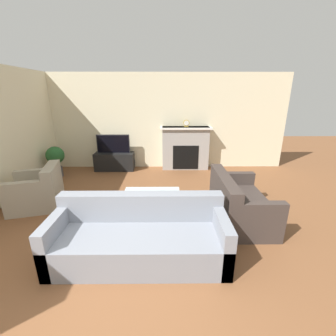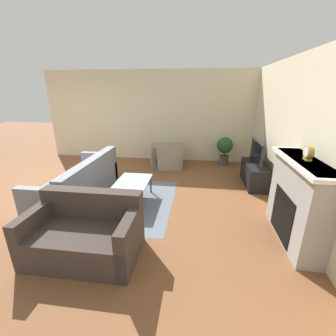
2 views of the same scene
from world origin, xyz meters
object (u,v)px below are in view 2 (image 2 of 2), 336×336
armchair_by_window (166,157)px  couch_loveseat (86,235)px  mantel_clock (308,153)px  potted_plant (225,148)px  coffee_table (132,184)px  tv (256,153)px  couch_sectional (80,184)px

armchair_by_window → couch_loveseat: bearing=67.1°
mantel_clock → potted_plant: bearing=-169.4°
mantel_clock → armchair_by_window: bearing=-143.0°
couch_loveseat → armchair_by_window: bearing=81.9°
couch_loveseat → coffee_table: (-1.54, 0.19, 0.08)m
tv → potted_plant: bearing=-159.2°
armchair_by_window → coffee_table: (2.27, -0.35, 0.08)m
tv → armchair_by_window: 2.50m
couch_sectional → coffee_table: size_ratio=2.23×
tv → potted_plant: size_ratio=1.13×
coffee_table → mantel_clock: mantel_clock is taller
tv → couch_sectional: size_ratio=0.40×
potted_plant → mantel_clock: bearing=10.6°
couch_loveseat → mantel_clock: bearing=13.6°
armchair_by_window → potted_plant: size_ratio=1.30×
couch_loveseat → armchair_by_window: same height
coffee_table → mantel_clock: size_ratio=5.23×
tv → potted_plant: tv is taller
armchair_by_window → coffee_table: size_ratio=1.04×
tv → couch_loveseat: size_ratio=0.65×
coffee_table → potted_plant: size_ratio=1.25×
couch_sectional → mantel_clock: size_ratio=11.66×
coffee_table → potted_plant: potted_plant is taller
tv → mantel_clock: mantel_clock is taller
armchair_by_window → mantel_clock: (3.11, 2.34, 1.05)m
couch_sectional → coffee_table: couch_sectional is taller
couch_loveseat → potted_plant: 4.76m
couch_loveseat → armchair_by_window: size_ratio=1.33×
coffee_table → mantel_clock: bearing=72.7°
mantel_clock → couch_loveseat: bearing=-76.4°
potted_plant → mantel_clock: size_ratio=4.18×
couch_loveseat → coffee_table: bearing=83.0°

